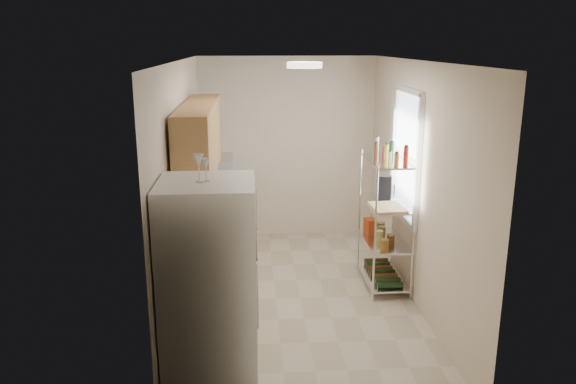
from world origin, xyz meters
name	(u,v)px	position (x,y,z in m)	size (l,w,h in m)	color
room	(301,186)	(0.00, 0.00, 1.30)	(2.52, 4.42, 2.62)	beige
counter_run	(219,248)	(-0.92, 0.44, 0.45)	(0.63, 3.51, 0.90)	tan
upper_cabinets	(200,138)	(-1.05, 0.10, 1.81)	(0.33, 2.20, 0.72)	tan
range_hood	(212,162)	(-1.00, 0.90, 1.39)	(0.50, 0.60, 0.12)	#B7BABC
window	(406,155)	(1.23, 0.35, 1.55)	(0.06, 1.00, 1.46)	white
bakers_rack	(386,194)	(1.00, 0.30, 1.11)	(0.45, 0.90, 1.73)	silver
ceiling_dome	(305,65)	(0.00, -0.30, 2.57)	(0.34, 0.34, 0.06)	white
refrigerator	(210,291)	(-0.87, -1.66, 0.89)	(0.73, 0.73, 1.77)	white
wine_glass_a	(206,170)	(-0.86, -1.67, 1.86)	(0.06, 0.06, 0.18)	silver
wine_glass_b	(199,168)	(-0.91, -1.69, 1.88)	(0.08, 0.08, 0.21)	silver
rice_cooker	(213,206)	(-0.96, 0.32, 1.00)	(0.25, 0.25, 0.21)	silver
frying_pan_large	(212,200)	(-1.01, 0.86, 0.93)	(0.29, 0.29, 0.05)	black
frying_pan_small	(223,195)	(-0.88, 1.07, 0.92)	(0.21, 0.21, 0.04)	black
cutting_board	(388,208)	(0.96, 0.04, 1.03)	(0.34, 0.44, 0.03)	tan
espresso_machine	(385,184)	(1.06, 0.60, 1.15)	(0.16, 0.24, 0.27)	black
storage_bag	(370,226)	(0.89, 0.54, 0.65)	(0.11, 0.16, 0.18)	#963112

